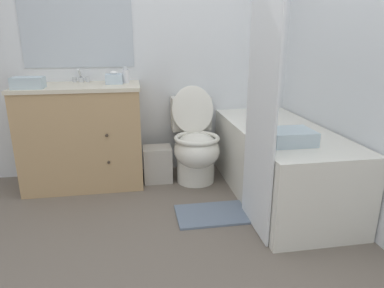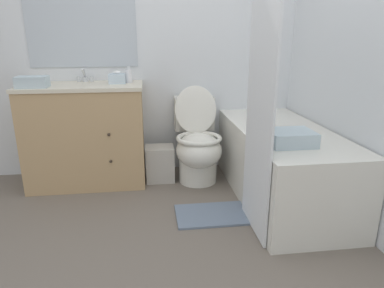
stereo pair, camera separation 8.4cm
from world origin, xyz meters
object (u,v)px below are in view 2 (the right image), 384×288
object	(u,v)px
vanity_cabinet	(87,134)
bath_towel_folded	(291,138)
bathtub	(280,163)
bath_mat	(213,214)
sink_faucet	(85,78)
soap_dispenser	(129,76)
tissue_box	(117,78)
toilet	(198,146)
hand_towel_folded	(32,82)
wastebasket	(160,164)

from	to	relation	value
vanity_cabinet	bath_towel_folded	xyz separation A→B (m)	(1.44, -0.90, 0.17)
bathtub	bath_mat	xyz separation A→B (m)	(-0.58, -0.25, -0.28)
bath_mat	sink_faucet	bearing A→B (deg)	136.20
soap_dispenser	tissue_box	bearing A→B (deg)	-160.50
vanity_cabinet	tissue_box	size ratio (longest dim) A/B	7.18
bathtub	bath_towel_folded	world-z (taller)	bath_towel_folded
toilet	bathtub	bearing A→B (deg)	-34.61
bathtub	soap_dispenser	size ratio (longest dim) A/B	10.93
soap_dispenser	bath_towel_folded	bearing A→B (deg)	-42.19
bathtub	hand_towel_folded	distance (m)	2.03
sink_faucet	bath_towel_folded	bearing A→B (deg)	-36.77
toilet	bath_mat	size ratio (longest dim) A/B	1.56
sink_faucet	wastebasket	world-z (taller)	sink_faucet
toilet	tissue_box	distance (m)	0.89
toilet	soap_dispenser	bearing A→B (deg)	164.98
vanity_cabinet	tissue_box	xyz separation A→B (m)	(0.29, 0.03, 0.47)
vanity_cabinet	bath_mat	bearing A→B (deg)	-37.77
wastebasket	bath_mat	bearing A→B (deg)	-63.60
sink_faucet	bathtub	bearing A→B (deg)	-23.78
wastebasket	tissue_box	distance (m)	0.83
vanity_cabinet	soap_dispenser	world-z (taller)	soap_dispenser
sink_faucet	bath_towel_folded	xyz separation A→B (m)	(1.44, -1.08, -0.29)
sink_faucet	bath_mat	distance (m)	1.61
bathtub	hand_towel_folded	xyz separation A→B (m)	(-1.90, 0.37, 0.62)
toilet	sink_faucet	bearing A→B (deg)	164.16
bathtub	bath_towel_folded	distance (m)	0.52
bathtub	tissue_box	world-z (taller)	tissue_box
bathtub	tissue_box	distance (m)	1.51
sink_faucet	soap_dispenser	xyz separation A→B (m)	(0.38, -0.12, 0.03)
vanity_cabinet	toilet	world-z (taller)	vanity_cabinet
vanity_cabinet	hand_towel_folded	bearing A→B (deg)	-157.54
toilet	tissue_box	xyz separation A→B (m)	(-0.67, 0.12, 0.58)
sink_faucet	tissue_box	bearing A→B (deg)	-27.58
vanity_cabinet	wastebasket	size ratio (longest dim) A/B	3.16
sink_faucet	toilet	xyz separation A→B (m)	(0.95, -0.27, -0.58)
vanity_cabinet	soap_dispenser	bearing A→B (deg)	9.07
tissue_box	sink_faucet	bearing A→B (deg)	152.42
sink_faucet	bath_mat	size ratio (longest dim) A/B	0.27
tissue_box	soap_dispenser	size ratio (longest dim) A/B	0.99
sink_faucet	soap_dispenser	distance (m)	0.40
vanity_cabinet	soap_dispenser	size ratio (longest dim) A/B	7.11
bathtub	hand_towel_folded	size ratio (longest dim) A/B	6.68
wastebasket	hand_towel_folded	bearing A→B (deg)	-174.52
soap_dispenser	hand_towel_folded	bearing A→B (deg)	-164.40
sink_faucet	vanity_cabinet	bearing A→B (deg)	-90.00
vanity_cabinet	bathtub	world-z (taller)	vanity_cabinet
soap_dispenser	bath_mat	size ratio (longest dim) A/B	0.26
bathtub	toilet	bearing A→B (deg)	145.39
soap_dispenser	bath_towel_folded	world-z (taller)	soap_dispenser
bath_mat	bath_towel_folded	bearing A→B (deg)	-17.46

